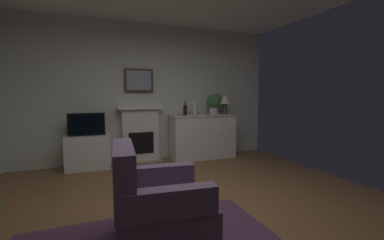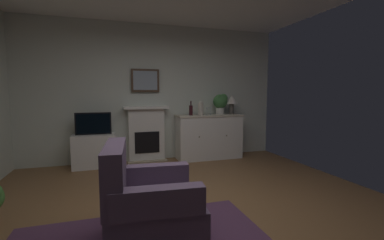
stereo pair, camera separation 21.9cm
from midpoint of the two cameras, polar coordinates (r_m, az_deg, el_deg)
name	(u,v)px [view 1 (the left image)]	position (r m, az deg, el deg)	size (l,w,h in m)	color
ground_plane	(202,222)	(3.03, -0.04, -21.60)	(5.23, 5.52, 0.10)	brown
wall_rear	(149,93)	(5.33, -10.68, 5.87)	(5.23, 0.06, 2.72)	silver
fireplace_unit	(140,134)	(5.23, -12.48, -3.10)	(0.87, 0.30, 1.10)	white
framed_picture	(139,80)	(5.22, -12.81, 8.53)	(0.55, 0.04, 0.45)	#473323
sideboard_cabinet	(203,136)	(5.41, 1.26, -3.64)	(1.37, 0.49, 0.91)	white
table_lamp	(225,101)	(5.55, 6.15, 4.20)	(0.26, 0.26, 0.40)	#4C4742
wine_bottle	(185,110)	(5.19, -2.73, 2.21)	(0.08, 0.08, 0.29)	#331419
wine_glass_left	(201,109)	(5.27, 0.83, 2.43)	(0.07, 0.07, 0.16)	silver
wine_glass_center	(204,109)	(5.39, 1.60, 2.50)	(0.07, 0.07, 0.16)	silver
vase_decorative	(195,108)	(5.23, -0.56, 2.60)	(0.11, 0.11, 0.28)	beige
tv_cabinet	(88,152)	(5.07, -23.17, -6.53)	(0.75, 0.42, 0.61)	white
tv_set	(87,124)	(4.97, -23.41, -0.88)	(0.62, 0.07, 0.40)	black
potted_plant_small	(214,102)	(5.49, 3.77, 3.96)	(0.30, 0.30, 0.43)	beige
armchair	(156,205)	(2.40, -10.68, -17.95)	(0.87, 0.84, 0.92)	#604C66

